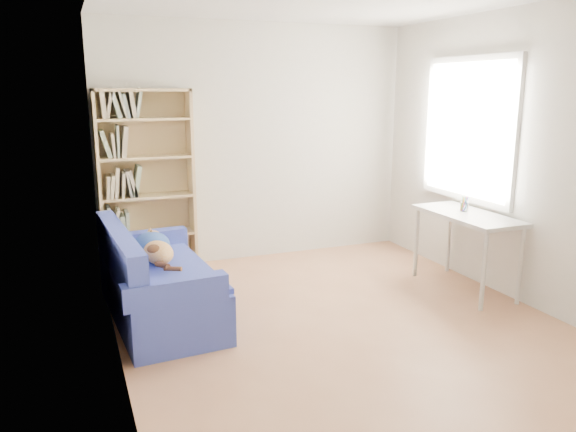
{
  "coord_description": "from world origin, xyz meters",
  "views": [
    {
      "loc": [
        -2.0,
        -3.94,
        1.9
      ],
      "look_at": [
        -0.3,
        0.34,
        0.85
      ],
      "focal_mm": 35.0,
      "sensor_mm": 36.0,
      "label": 1
    }
  ],
  "objects_px": {
    "sofa": "(155,283)",
    "pen_cup": "(464,205)",
    "bookshelf": "(147,191)",
    "desk": "(467,222)"
  },
  "relations": [
    {
      "from": "sofa",
      "to": "pen_cup",
      "type": "bearing_deg",
      "value": -9.78
    },
    {
      "from": "bookshelf",
      "to": "desk",
      "type": "bearing_deg",
      "value": -30.6
    },
    {
      "from": "pen_cup",
      "to": "sofa",
      "type": "bearing_deg",
      "value": 174.04
    },
    {
      "from": "bookshelf",
      "to": "pen_cup",
      "type": "height_order",
      "value": "bookshelf"
    },
    {
      "from": "bookshelf",
      "to": "desk",
      "type": "distance_m",
      "value": 3.18
    },
    {
      "from": "desk",
      "to": "pen_cup",
      "type": "height_order",
      "value": "pen_cup"
    },
    {
      "from": "bookshelf",
      "to": "pen_cup",
      "type": "relative_size",
      "value": 13.02
    },
    {
      "from": "bookshelf",
      "to": "sofa",
      "type": "bearing_deg",
      "value": -96.18
    },
    {
      "from": "desk",
      "to": "pen_cup",
      "type": "distance_m",
      "value": 0.17
    },
    {
      "from": "bookshelf",
      "to": "pen_cup",
      "type": "xyz_separation_m",
      "value": [
        2.77,
        -1.52,
        -0.07
      ]
    }
  ]
}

